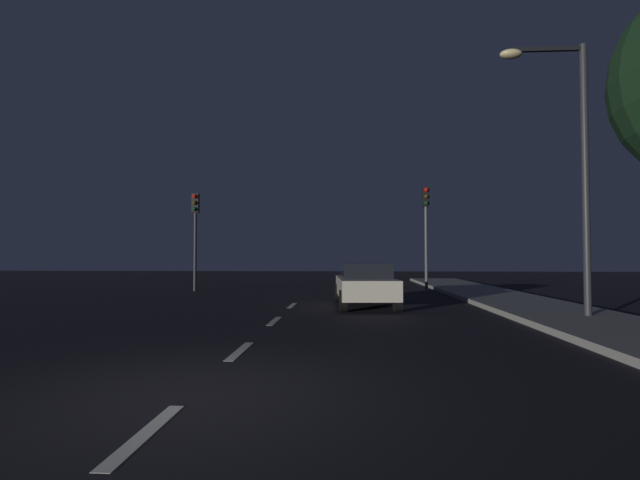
{
  "coord_description": "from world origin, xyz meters",
  "views": [
    {
      "loc": [
        1.85,
        -5.5,
        1.61
      ],
      "look_at": [
        0.72,
        13.64,
        2.28
      ],
      "focal_mm": 26.83,
      "sensor_mm": 36.0,
      "label": 1
    }
  ],
  "objects": [
    {
      "name": "sidewalk_curb_right",
      "position": [
        7.5,
        7.0,
        0.07
      ],
      "size": [
        3.0,
        40.0,
        0.15
      ],
      "primitive_type": "cube",
      "color": "gray",
      "rests_on": "ground_plane"
    },
    {
      "name": "traffic_signal_right",
      "position": [
        5.39,
        16.42,
        3.36
      ],
      "size": [
        0.32,
        0.38,
        4.79
      ],
      "color": "#4C4C51",
      "rests_on": "ground_plane"
    },
    {
      "name": "lane_stripe_fourth",
      "position": [
        0.0,
        10.2,
        0.0
      ],
      "size": [
        0.16,
        1.6,
        0.01
      ],
      "primitive_type": "cube",
      "color": "silver",
      "rests_on": "ground_plane"
    },
    {
      "name": "lane_stripe_second",
      "position": [
        0.0,
        2.6,
        0.0
      ],
      "size": [
        0.16,
        1.6,
        0.01
      ],
      "primitive_type": "cube",
      "color": "silver",
      "rests_on": "ground_plane"
    },
    {
      "name": "car_stopped_ahead",
      "position": [
        2.39,
        10.08,
        0.73
      ],
      "size": [
        2.06,
        4.42,
        1.4
      ],
      "color": "beige",
      "rests_on": "ground_plane"
    },
    {
      "name": "ground_plane",
      "position": [
        0.0,
        7.0,
        0.0
      ],
      "size": [
        80.0,
        80.0,
        0.0
      ],
      "primitive_type": "plane",
      "color": "black"
    },
    {
      "name": "lane_stripe_third",
      "position": [
        0.0,
        6.4,
        0.0
      ],
      "size": [
        0.16,
        1.6,
        0.01
      ],
      "primitive_type": "cube",
      "color": "silver",
      "rests_on": "ground_plane"
    },
    {
      "name": "street_lamp_right",
      "position": [
        7.45,
        6.79,
        4.24
      ],
      "size": [
        2.16,
        0.36,
        6.99
      ],
      "color": "#2D2D30",
      "rests_on": "ground_plane"
    },
    {
      "name": "lane_stripe_nearest",
      "position": [
        0.0,
        -1.2,
        0.0
      ],
      "size": [
        0.16,
        1.6,
        0.01
      ],
      "primitive_type": "cube",
      "color": "silver",
      "rests_on": "ground_plane"
    },
    {
      "name": "traffic_signal_left",
      "position": [
        -5.3,
        16.42,
        3.22
      ],
      "size": [
        0.32,
        0.38,
        4.57
      ],
      "color": "#2D2D30",
      "rests_on": "ground_plane"
    }
  ]
}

